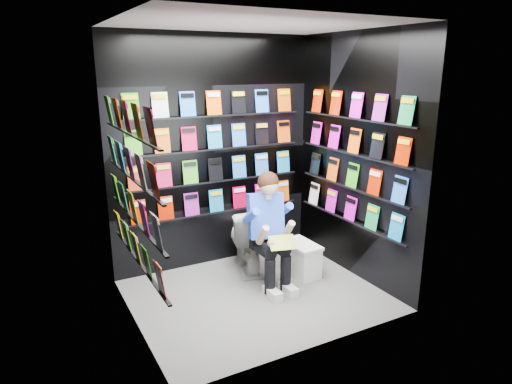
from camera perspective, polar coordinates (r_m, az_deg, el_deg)
floor at (r=4.74m, az=0.03°, el=-12.79°), size 2.40×2.40×0.00m
ceiling at (r=4.20m, az=0.04°, el=20.32°), size 2.40×2.40×0.00m
wall_back at (r=5.17m, az=-5.27°, el=4.85°), size 2.40×0.04×2.60m
wall_front at (r=3.47m, az=7.93°, el=-0.50°), size 2.40×0.04×2.60m
wall_left at (r=3.88m, az=-15.77°, el=0.76°), size 0.04×2.00×2.60m
wall_right at (r=4.96m, az=12.35°, el=4.11°), size 0.04×2.00×2.60m
comics_back at (r=5.14m, az=-5.14°, el=4.86°), size 2.10×0.06×1.37m
comics_left at (r=3.88m, az=-15.34°, el=0.89°), size 0.06×1.70×1.37m
comics_right at (r=4.94m, az=12.09°, el=4.14°), size 0.06×1.70×1.37m
toilet at (r=5.16m, az=-1.02°, el=-5.89°), size 0.61×0.84×0.73m
longbox at (r=5.14m, az=5.66°, el=-8.45°), size 0.26×0.45×0.34m
longbox_lid at (r=5.07m, az=5.71°, el=-6.55°), size 0.28×0.48×0.03m
reader at (r=4.72m, az=1.09°, el=-3.10°), size 0.66×0.81×1.30m
held_comic at (r=4.49m, az=3.29°, el=-6.33°), size 0.29×0.21×0.11m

